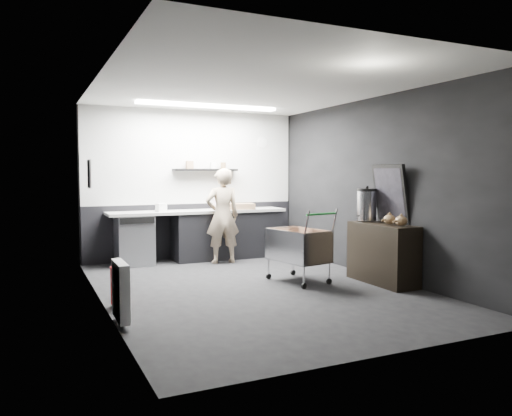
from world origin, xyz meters
name	(u,v)px	position (x,y,z in m)	size (l,w,h in m)	color
floor	(255,288)	(0.00, 0.00, 0.00)	(5.50, 5.50, 0.00)	black
ceiling	(255,87)	(0.00, 0.00, 2.70)	(5.50, 5.50, 0.00)	silver
wall_back	(193,185)	(0.00, 2.75, 1.35)	(5.50, 5.50, 0.00)	black
wall_front	(392,198)	(0.00, -2.75, 1.35)	(5.50, 5.50, 0.00)	black
wall_left	(101,191)	(-2.00, 0.00, 1.35)	(5.50, 5.50, 0.00)	black
wall_right	(376,187)	(2.00, 0.00, 1.35)	(5.50, 5.50, 0.00)	black
kitchen_wall_panel	(193,157)	(0.00, 2.73, 1.85)	(3.95, 0.02, 1.70)	beige
dado_panel	(194,231)	(0.00, 2.73, 0.50)	(3.95, 0.02, 1.00)	black
floating_shelf	(205,170)	(0.20, 2.62, 1.62)	(1.20, 0.22, 0.04)	black
wall_clock	(262,143)	(1.40, 2.72, 2.15)	(0.20, 0.20, 0.03)	white
poster	(89,174)	(-1.98, 1.30, 1.55)	(0.02, 0.30, 0.40)	silver
poster_red_band	(89,169)	(-1.98, 1.30, 1.62)	(0.01, 0.22, 0.10)	red
radiator	(121,291)	(-1.94, -0.90, 0.35)	(0.10, 0.50, 0.60)	white
ceiling_strip	(209,106)	(0.00, 1.85, 2.67)	(2.40, 0.20, 0.04)	white
prep_counter	(206,234)	(0.14, 2.42, 0.46)	(3.20, 0.61, 0.90)	black
person	(223,216)	(0.28, 1.97, 0.82)	(0.60, 0.39, 1.64)	beige
shopping_cart	(298,248)	(0.73, 0.11, 0.49)	(0.73, 1.03, 1.02)	silver
sideboard	(382,245)	(1.78, -0.44, 0.54)	(0.48, 1.13, 1.69)	black
fire_extinguisher	(118,284)	(-1.85, -0.16, 0.26)	(0.17, 0.17, 0.54)	red
cardboard_box	(240,206)	(0.77, 2.37, 0.95)	(0.52, 0.39, 0.10)	#896849
pink_tub	(218,204)	(0.37, 2.42, 0.99)	(0.19, 0.19, 0.19)	silver
white_container	(161,207)	(-0.69, 2.37, 0.97)	(0.16, 0.12, 0.14)	white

